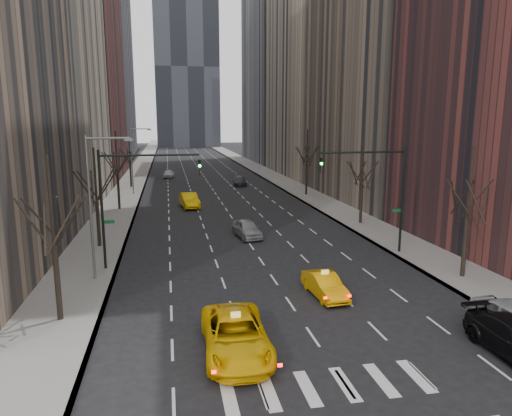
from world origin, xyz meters
TOP-DOWN VIEW (x-y plane):
  - ground at (0.00, 0.00)m, footprint 400.00×400.00m
  - sidewalk_left at (-12.25, 70.00)m, footprint 4.50×320.00m
  - sidewalk_right at (12.25, 70.00)m, footprint 4.50×320.00m
  - bld_left_far at (-21.50, 66.00)m, footprint 14.00×28.00m
  - bld_left_deep at (-21.50, 96.00)m, footprint 14.00×30.00m
  - bld_right_far at (21.50, 64.00)m, footprint 14.00×28.00m
  - bld_right_deep at (21.50, 95.00)m, footprint 14.00×30.00m
  - tree_lw_a at (-12.00, 4.00)m, footprint 3.36×3.50m
  - tree_lw_b at (-12.00, 18.00)m, footprint 3.36×3.50m
  - tree_lw_c at (-12.00, 34.00)m, footprint 3.36×3.50m
  - tree_lw_d at (-12.00, 52.00)m, footprint 3.36×3.50m
  - tree_rw_a at (12.00, 6.00)m, footprint 3.36×3.50m
  - tree_rw_b at (12.00, 22.00)m, footprint 3.36×3.50m
  - tree_rw_c at (12.00, 40.00)m, footprint 3.36×3.50m
  - traffic_mast_left at (-9.11, 12.00)m, footprint 6.69×0.39m
  - traffic_mast_right at (9.11, 12.00)m, footprint 6.69×0.39m
  - streetlight_near at (-10.84, 10.00)m, footprint 2.83×0.22m
  - streetlight_far at (-10.84, 45.00)m, footprint 2.83×0.22m
  - taxi_suv at (-3.77, -0.81)m, footprint 2.90×6.04m
  - taxi_sedan at (2.24, 4.74)m, footprint 1.75×4.19m
  - silver_sedan_ahead at (0.18, 19.10)m, footprint 2.36×4.62m
  - far_taxi at (-4.09, 34.20)m, footprint 2.39×5.27m
  - far_suv_grey at (4.64, 51.53)m, footprint 2.43×4.97m
  - far_car_white at (-6.35, 63.72)m, footprint 2.25×4.40m

SIDE VIEW (x-z plane):
  - ground at x=0.00m, z-range 0.00..0.00m
  - sidewalk_left at x=-12.25m, z-range 0.00..0.15m
  - sidewalk_right at x=12.25m, z-range 0.00..0.15m
  - taxi_sedan at x=2.24m, z-range 0.00..1.35m
  - far_suv_grey at x=4.64m, z-range 0.00..1.39m
  - far_car_white at x=-6.35m, z-range 0.00..1.43m
  - silver_sedan_ahead at x=0.18m, z-range 0.00..1.50m
  - taxi_suv at x=-3.77m, z-range 0.00..1.66m
  - far_taxi at x=-4.09m, z-range 0.00..1.68m
  - tree_lw_d at x=-12.00m, z-range -0.12..7.24m
  - tree_lw_b at x=-12.00m, z-range -0.19..7.63m
  - tree_rw_b at x=12.00m, z-range -0.19..7.63m
  - tree_lw_a at x=-12.00m, z-range -0.26..8.02m
  - tree_rw_a at x=12.00m, z-range -0.26..8.02m
  - tree_lw_c at x=-12.00m, z-range -0.33..8.41m
  - tree_rw_c at x=12.00m, z-range -0.33..8.41m
  - traffic_mast_left at x=-9.11m, z-range 1.49..9.49m
  - traffic_mast_right at x=9.11m, z-range 1.49..9.49m
  - streetlight_near at x=-10.84m, z-range 1.12..10.12m
  - streetlight_far at x=-10.84m, z-range 1.12..10.12m
  - bld_left_far at x=-21.50m, z-range 0.00..44.00m
  - bld_right_far at x=21.50m, z-range 0.00..50.00m
  - bld_right_deep at x=21.50m, z-range 0.00..58.00m
  - bld_left_deep at x=-21.50m, z-range 0.00..60.00m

